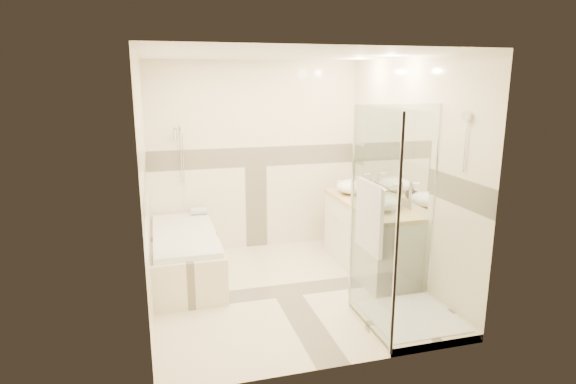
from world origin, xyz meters
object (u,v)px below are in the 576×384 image
object	(u,v)px
bathtub	(185,253)
amenity_bottle_a	(369,196)
vessel_sink_near	(354,187)
vessel_sink_far	(382,203)
amenity_bottle_b	(367,195)
vanity	(369,236)
shower_enclosure	(399,273)

from	to	relation	value
bathtub	amenity_bottle_a	bearing A→B (deg)	-9.42
vessel_sink_near	vessel_sink_far	world-z (taller)	vessel_sink_near
vessel_sink_far	amenity_bottle_b	bearing A→B (deg)	90.00
vanity	vessel_sink_near	xyz separation A→B (m)	(-0.02, 0.46, 0.51)
vessel_sink_far	bathtub	bearing A→B (deg)	162.02
bathtub	shower_enclosure	bearing A→B (deg)	-41.10
vessel_sink_far	vessel_sink_near	bearing A→B (deg)	90.00
vanity	amenity_bottle_a	xyz separation A→B (m)	(-0.02, -0.00, 0.50)
vessel_sink_near	amenity_bottle_b	size ratio (longest dim) A/B	3.28
bathtub	amenity_bottle_b	size ratio (longest dim) A/B	12.58
bathtub	vessel_sink_far	xyz separation A→B (m)	(2.13, -0.69, 0.62)
bathtub	vanity	xyz separation A→B (m)	(2.15, -0.35, 0.12)
bathtub	vessel_sink_far	size ratio (longest dim) A/B	4.23
bathtub	vessel_sink_far	distance (m)	2.32
vanity	amenity_bottle_b	world-z (taller)	amenity_bottle_b
shower_enclosure	amenity_bottle_a	bearing A→B (deg)	77.85
bathtub	vanity	distance (m)	2.18
bathtub	shower_enclosure	distance (m)	2.47
amenity_bottle_b	bathtub	bearing A→B (deg)	172.39
bathtub	vessel_sink_near	bearing A→B (deg)	3.01
vessel_sink_near	vessel_sink_far	distance (m)	0.80
vanity	shower_enclosure	distance (m)	1.31
vanity	shower_enclosure	bearing A→B (deg)	-102.97
shower_enclosure	vessel_sink_far	xyz separation A→B (m)	(0.27, 0.93, 0.43)
vessel_sink_near	amenity_bottle_a	xyz separation A→B (m)	(0.00, -0.47, -0.01)
shower_enclosure	amenity_bottle_b	xyz separation A→B (m)	(0.27, 1.34, 0.41)
bathtub	vessel_sink_near	distance (m)	2.22
vessel_sink_near	amenity_bottle_b	distance (m)	0.40
shower_enclosure	amenity_bottle_b	world-z (taller)	shower_enclosure
vanity	amenity_bottle_a	world-z (taller)	amenity_bottle_a
vessel_sink_near	amenity_bottle_a	distance (m)	0.47
vessel_sink_near	vessel_sink_far	size ratio (longest dim) A/B	1.10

